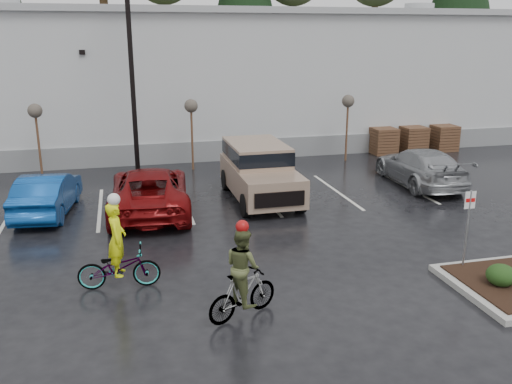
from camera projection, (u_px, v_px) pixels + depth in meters
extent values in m
plane|color=black|center=(328.00, 291.00, 13.04)|extent=(120.00, 120.00, 0.00)
cube|color=#AFB3B4|center=(196.00, 77.00, 32.55)|extent=(60.00, 15.00, 7.00)
cube|color=slate|center=(219.00, 151.00, 26.36)|extent=(60.00, 0.12, 1.00)
cube|color=#999B9E|center=(194.00, 15.00, 31.55)|extent=(60.50, 15.50, 0.30)
cube|color=#1C3616|center=(164.00, 65.00, 54.10)|extent=(80.00, 25.00, 6.00)
cylinder|color=black|center=(132.00, 71.00, 22.02)|extent=(0.20, 0.20, 9.00)
cylinder|color=#45291B|center=(39.00, 146.00, 22.88)|extent=(0.10, 0.10, 2.80)
sphere|color=#433C36|center=(35.00, 111.00, 22.46)|extent=(0.60, 0.60, 0.60)
cylinder|color=#45291B|center=(192.00, 139.00, 24.40)|extent=(0.10, 0.10, 2.80)
sphere|color=#433C36|center=(191.00, 106.00, 23.98)|extent=(0.60, 0.60, 0.60)
cylinder|color=#45291B|center=(347.00, 132.00, 26.16)|extent=(0.10, 0.10, 2.80)
sphere|color=#433C36|center=(348.00, 101.00, 25.74)|extent=(0.60, 0.60, 0.60)
cube|color=#45291B|center=(383.00, 141.00, 27.88)|extent=(1.20, 1.20, 1.35)
cube|color=#45291B|center=(413.00, 139.00, 28.28)|extent=(1.20, 1.20, 1.35)
cube|color=#45291B|center=(444.00, 138.00, 28.70)|extent=(1.20, 1.20, 1.35)
ellipsoid|color=#183211|center=(501.00, 275.00, 12.94)|extent=(0.70, 0.70, 0.52)
cylinder|color=gray|center=(467.00, 232.00, 13.81)|extent=(0.05, 0.05, 2.20)
cube|color=white|center=(470.00, 200.00, 13.58)|extent=(0.30, 0.02, 0.45)
cube|color=red|center=(470.00, 200.00, 13.57)|extent=(0.26, 0.02, 0.10)
imported|color=navy|center=(47.00, 194.00, 18.50)|extent=(2.04, 4.50, 1.43)
imported|color=maroon|center=(150.00, 190.00, 18.65)|extent=(2.97, 5.80, 1.57)
imported|color=#999CA0|center=(420.00, 167.00, 22.10)|extent=(2.40, 5.30, 1.51)
imported|color=#3F3F44|center=(119.00, 268.00, 13.10)|extent=(2.02, 0.83, 1.04)
imported|color=#E1ED0D|center=(117.00, 239.00, 12.90)|extent=(0.48, 0.69, 1.81)
sphere|color=silver|center=(114.00, 199.00, 12.62)|extent=(0.30, 0.30, 0.30)
imported|color=#3F3F44|center=(243.00, 294.00, 11.71)|extent=(1.77, 1.17, 1.07)
imported|color=#4A512B|center=(243.00, 266.00, 11.53)|extent=(0.75, 0.93, 1.69)
sphere|color=#990C0C|center=(242.00, 227.00, 11.28)|extent=(0.28, 0.28, 0.28)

